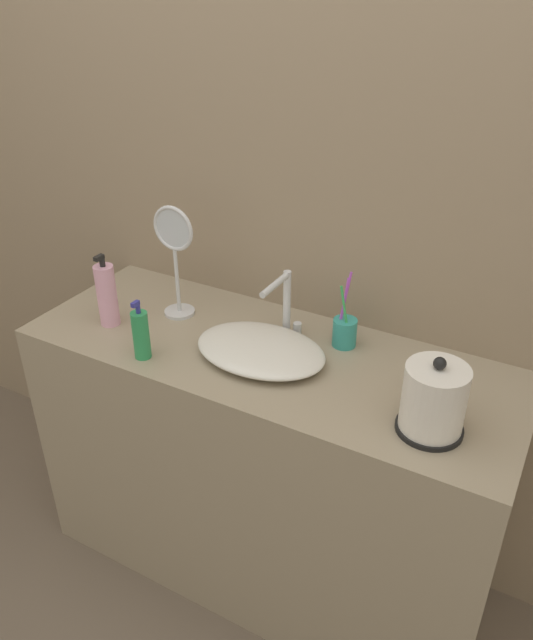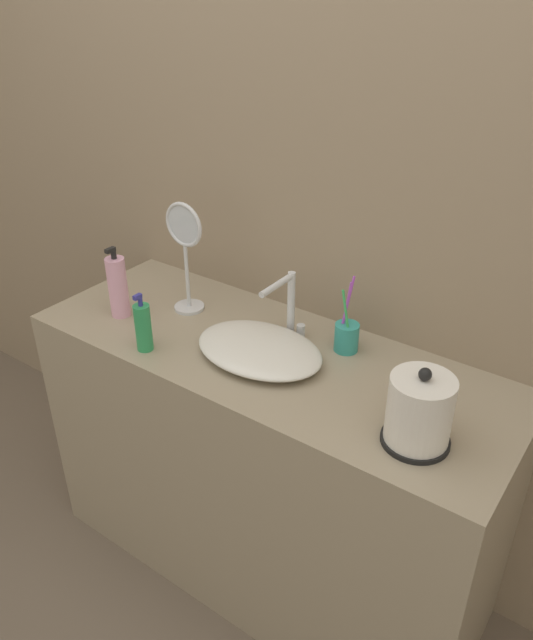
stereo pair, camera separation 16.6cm
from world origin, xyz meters
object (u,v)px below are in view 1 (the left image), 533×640
Objects in this scene: shampoo_bottle at (141,334)px; vanity_mirror at (175,252)px; faucet at (285,302)px; toothbrush_cup at (345,331)px; lotion_bottle at (107,295)px; electric_kettle at (433,402)px.

shampoo_bottle is 0.28m from vanity_mirror.
faucet is at bearing 6.38° from vanity_mirror.
vanity_mirror reaches higher than shampoo_bottle.
toothbrush_cup is 0.69m from lotion_bottle.
faucet is at bearing 21.18° from lotion_bottle.
electric_kettle is 0.85m from vanity_mirror.
vanity_mirror reaches higher than toothbrush_cup.
lotion_bottle is at bearing -133.66° from vanity_mirror.
toothbrush_cup reaches higher than shampoo_bottle.
vanity_mirror is (-0.51, -0.07, 0.16)m from toothbrush_cup.
vanity_mirror reaches higher than electric_kettle.
lotion_bottle reaches higher than toothbrush_cup.
lotion_bottle is 0.65× the size of vanity_mirror.
electric_kettle is 0.77m from shampoo_bottle.
vanity_mirror is at bearing 46.34° from lotion_bottle.
shampoo_bottle is at bearing -174.41° from electric_kettle.
toothbrush_cup is 1.26× the size of shampoo_bottle.
lotion_bottle is 1.29× the size of shampoo_bottle.
lotion_bottle is (-0.48, -0.19, -0.02)m from faucet.
faucet is 0.52m from lotion_bottle.
lotion_bottle is at bearing -161.03° from toothbrush_cup.
vanity_mirror is at bearing -173.62° from faucet.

